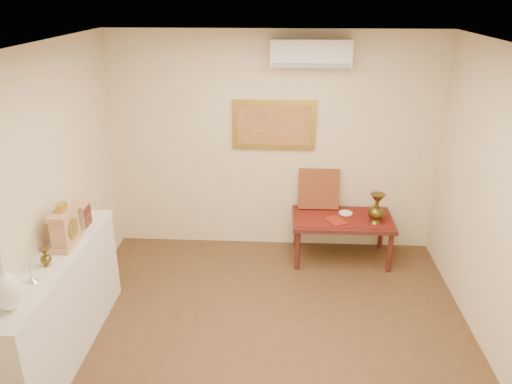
# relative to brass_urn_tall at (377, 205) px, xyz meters

# --- Properties ---
(floor) EXTENTS (4.50, 4.50, 0.00)m
(floor) POSITION_rel_brass_urn_tall_xyz_m (-1.22, -1.75, -0.78)
(floor) COLOR brown
(floor) RESTS_ON ground
(ceiling) EXTENTS (4.50, 4.50, 0.00)m
(ceiling) POSITION_rel_brass_urn_tall_xyz_m (-1.22, -1.75, 1.92)
(ceiling) COLOR silver
(ceiling) RESTS_ON ground
(wall_back) EXTENTS (4.00, 0.02, 2.70)m
(wall_back) POSITION_rel_brass_urn_tall_xyz_m (-1.22, 0.50, 0.57)
(wall_back) COLOR beige
(wall_back) RESTS_ON ground
(wall_left) EXTENTS (0.02, 4.50, 2.70)m
(wall_left) POSITION_rel_brass_urn_tall_xyz_m (-3.22, -1.75, 0.57)
(wall_left) COLOR beige
(wall_left) RESTS_ON ground
(candlestick) EXTENTS (0.09, 0.09, 0.19)m
(candlestick) POSITION_rel_brass_urn_tall_xyz_m (-3.05, -2.12, 0.30)
(candlestick) COLOR silver
(candlestick) RESTS_ON display_ledge
(brass_urn_small) EXTENTS (0.09, 0.09, 0.21)m
(brass_urn_small) POSITION_rel_brass_urn_tall_xyz_m (-3.05, -1.87, 0.31)
(brass_urn_small) COLOR brown
(brass_urn_small) RESTS_ON display_ledge
(table_cloth) EXTENTS (1.14, 0.59, 0.01)m
(table_cloth) POSITION_rel_brass_urn_tall_xyz_m (-0.37, 0.13, -0.22)
(table_cloth) COLOR maroon
(table_cloth) RESTS_ON low_table
(brass_urn_tall) EXTENTS (0.20, 0.20, 0.44)m
(brass_urn_tall) POSITION_rel_brass_urn_tall_xyz_m (0.00, 0.00, 0.00)
(brass_urn_tall) COLOR brown
(brass_urn_tall) RESTS_ON table_cloth
(plate) EXTENTS (0.17, 0.17, 0.01)m
(plate) POSITION_rel_brass_urn_tall_xyz_m (-0.32, 0.24, -0.21)
(plate) COLOR white
(plate) RESTS_ON table_cloth
(menu) EXTENTS (0.27, 0.30, 0.01)m
(menu) POSITION_rel_brass_urn_tall_xyz_m (-0.46, 0.01, -0.21)
(menu) COLOR maroon
(menu) RESTS_ON table_cloth
(cushion) EXTENTS (0.50, 0.20, 0.51)m
(cushion) POSITION_rel_brass_urn_tall_xyz_m (-0.65, 0.41, 0.03)
(cushion) COLOR #5B1412
(cushion) RESTS_ON table_cloth
(display_ledge) EXTENTS (0.37, 2.02, 0.98)m
(display_ledge) POSITION_rel_brass_urn_tall_xyz_m (-3.04, -1.75, -0.29)
(display_ledge) COLOR silver
(display_ledge) RESTS_ON floor
(mantel_clock) EXTENTS (0.17, 0.36, 0.41)m
(mantel_clock) POSITION_rel_brass_urn_tall_xyz_m (-3.02, -1.51, 0.38)
(mantel_clock) COLOR tan
(mantel_clock) RESTS_ON display_ledge
(wooden_chest) EXTENTS (0.16, 0.21, 0.24)m
(wooden_chest) POSITION_rel_brass_urn_tall_xyz_m (-3.04, -1.12, 0.32)
(wooden_chest) COLOR tan
(wooden_chest) RESTS_ON display_ledge
(low_table) EXTENTS (1.20, 0.70, 0.55)m
(low_table) POSITION_rel_brass_urn_tall_xyz_m (-0.37, 0.13, -0.29)
(low_table) COLOR #4F1C17
(low_table) RESTS_ON floor
(painting) EXTENTS (1.00, 0.06, 0.60)m
(painting) POSITION_rel_brass_urn_tall_xyz_m (-1.22, 0.47, 0.82)
(painting) COLOR #B49839
(painting) RESTS_ON wall_back
(ac_unit) EXTENTS (0.90, 0.25, 0.30)m
(ac_unit) POSITION_rel_brass_urn_tall_xyz_m (-0.82, 0.36, 1.67)
(ac_unit) COLOR silver
(ac_unit) RESTS_ON wall_back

